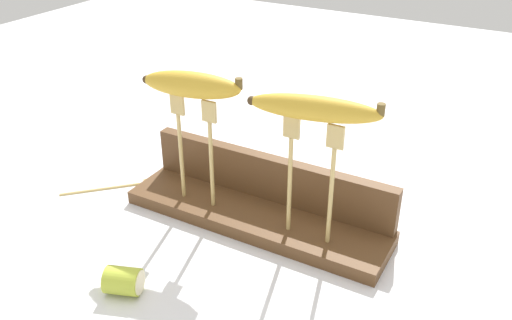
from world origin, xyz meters
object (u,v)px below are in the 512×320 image
object	(u,v)px
fork_stand_left	(195,141)
fork_stand_right	(311,170)
banana_chunk_near	(124,281)
fork_fallen_near	(126,185)
banana_raised_right	(314,108)
banana_raised_left	(192,85)

from	to	relation	value
fork_stand_left	fork_stand_right	world-z (taller)	fork_stand_right
fork_stand_right	banana_chunk_near	world-z (taller)	fork_stand_right
fork_stand_left	fork_fallen_near	size ratio (longest dim) A/B	1.32
banana_raised_right	banana_chunk_near	size ratio (longest dim) A/B	3.21
fork_stand_left	banana_raised_right	size ratio (longest dim) A/B	0.99
fork_stand_right	banana_chunk_near	xyz separation A→B (m)	(-0.19, -0.23, -0.12)
fork_stand_right	fork_fallen_near	xyz separation A→B (m)	(-0.38, 0.00, -0.14)
banana_raised_right	banana_chunk_near	distance (m)	0.37
fork_stand_right	banana_raised_left	bearing A→B (deg)	-180.00
fork_stand_left	banana_raised_left	bearing A→B (deg)	-168.39
fork_stand_left	fork_fallen_near	distance (m)	0.22
banana_chunk_near	fork_stand_right	bearing A→B (deg)	50.35
banana_raised_left	fork_stand_left	bearing A→B (deg)	11.61
banana_raised_right	fork_stand_right	bearing A→B (deg)	11.69
fork_stand_left	banana_raised_right	distance (m)	0.24
fork_stand_left	banana_raised_left	xyz separation A→B (m)	(-0.00, -0.00, 0.10)
fork_stand_left	banana_raised_left	distance (m)	0.10
fork_stand_left	banana_raised_right	xyz separation A→B (m)	(0.21, -0.00, 0.11)
fork_stand_left	banana_chunk_near	distance (m)	0.26
fork_fallen_near	banana_chunk_near	distance (m)	0.30
fork_stand_right	banana_raised_right	size ratio (longest dim) A/B	1.02
fork_stand_left	fork_stand_right	distance (m)	0.21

